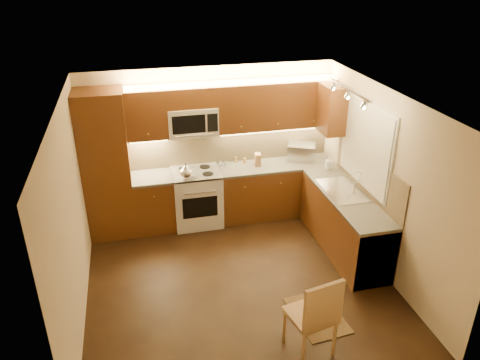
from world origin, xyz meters
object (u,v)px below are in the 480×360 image
object	(u,v)px
sink	(343,186)
toaster_oven	(301,152)
dining_chair	(311,313)
knife_block	(258,159)
microwave	(192,121)
stove	(197,197)
soap_bottle	(329,162)
kettle	(186,171)

from	to	relation	value
sink	toaster_oven	size ratio (longest dim) A/B	1.93
toaster_oven	dining_chair	world-z (taller)	toaster_oven
knife_block	microwave	bearing A→B (deg)	-175.54
microwave	dining_chair	bearing A→B (deg)	-76.38
stove	knife_block	distance (m)	1.17
soap_bottle	dining_chair	world-z (taller)	soap_bottle
kettle	toaster_oven	xyz separation A→B (m)	(1.99, 0.34, -0.01)
microwave	kettle	distance (m)	0.78
microwave	soap_bottle	bearing A→B (deg)	-12.56
toaster_oven	knife_block	world-z (taller)	toaster_oven
sink	kettle	size ratio (longest dim) A/B	3.45
sink	toaster_oven	distance (m)	1.27
microwave	soap_bottle	size ratio (longest dim) A/B	3.60
dining_chair	sink	bearing A→B (deg)	45.99
toaster_oven	knife_block	size ratio (longest dim) A/B	2.20
stove	microwave	world-z (taller)	microwave
stove	knife_block	xyz separation A→B (m)	(1.03, 0.06, 0.54)
sink	dining_chair	xyz separation A→B (m)	(-1.23, -1.93, -0.45)
soap_bottle	toaster_oven	bearing A→B (deg)	131.14
toaster_oven	knife_block	distance (m)	0.78
kettle	soap_bottle	world-z (taller)	kettle
kettle	dining_chair	distance (m)	3.04
kettle	toaster_oven	size ratio (longest dim) A/B	0.56
dining_chair	soap_bottle	bearing A→B (deg)	52.24
stove	sink	distance (m)	2.35
kettle	toaster_oven	world-z (taller)	kettle
knife_block	soap_bottle	bearing A→B (deg)	-11.25
sink	soap_bottle	world-z (taller)	soap_bottle
stove	microwave	bearing A→B (deg)	90.00
toaster_oven	soap_bottle	bearing A→B (deg)	-32.47
microwave	knife_block	bearing A→B (deg)	-4.28
microwave	knife_block	world-z (taller)	microwave
microwave	sink	world-z (taller)	microwave
knife_block	toaster_oven	bearing A→B (deg)	13.97
soap_bottle	sink	bearing A→B (deg)	-90.01
sink	knife_block	world-z (taller)	knife_block
kettle	dining_chair	world-z (taller)	kettle
microwave	dining_chair	world-z (taller)	microwave
microwave	toaster_oven	world-z (taller)	microwave
microwave	knife_block	size ratio (longest dim) A/B	3.74
microwave	sink	bearing A→B (deg)	-32.21
microwave	kettle	world-z (taller)	microwave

